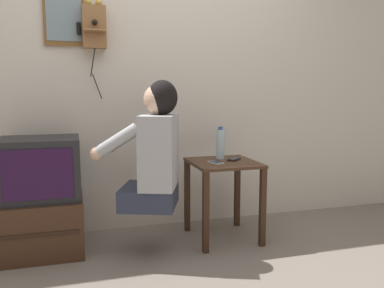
% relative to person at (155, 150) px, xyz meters
% --- Properties ---
extents(wall_back, '(6.80, 0.05, 2.55)m').
position_rel_person_xyz_m(wall_back, '(0.09, 0.61, 0.56)').
color(wall_back, beige).
rests_on(wall_back, ground_plane).
extents(side_table, '(0.48, 0.51, 0.59)m').
position_rel_person_xyz_m(side_table, '(0.54, 0.14, -0.26)').
color(side_table, '#422819').
rests_on(side_table, ground_plane).
extents(person, '(0.63, 0.56, 0.85)m').
position_rel_person_xyz_m(person, '(0.00, 0.00, 0.00)').
color(person, '#2D3347').
rests_on(person, ground_plane).
extents(tv_stand, '(0.59, 0.52, 0.38)m').
position_rel_person_xyz_m(tv_stand, '(-0.77, 0.25, -0.53)').
color(tv_stand, '#422819').
rests_on(tv_stand, ground_plane).
extents(television, '(0.52, 0.44, 0.42)m').
position_rel_person_xyz_m(television, '(-0.74, 0.25, -0.13)').
color(television, '#232326').
rests_on(television, tv_stand).
extents(wall_phone_antique, '(0.21, 0.18, 0.73)m').
position_rel_person_xyz_m(wall_phone_antique, '(-0.34, 0.52, 0.86)').
color(wall_phone_antique, olive).
extents(framed_picture, '(0.29, 0.03, 0.50)m').
position_rel_person_xyz_m(framed_picture, '(-0.55, 0.57, 0.97)').
color(framed_picture, brown).
extents(cell_phone_held, '(0.10, 0.14, 0.01)m').
position_rel_person_xyz_m(cell_phone_held, '(0.46, 0.07, -0.12)').
color(cell_phone_held, silver).
rests_on(cell_phone_held, side_table).
extents(cell_phone_spare, '(0.13, 0.13, 0.01)m').
position_rel_person_xyz_m(cell_phone_spare, '(0.64, 0.16, -0.12)').
color(cell_phone_spare, black).
rests_on(cell_phone_spare, side_table).
extents(water_bottle, '(0.06, 0.06, 0.25)m').
position_rel_person_xyz_m(water_bottle, '(0.56, 0.25, -0.01)').
color(water_bottle, silver).
rests_on(water_bottle, side_table).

